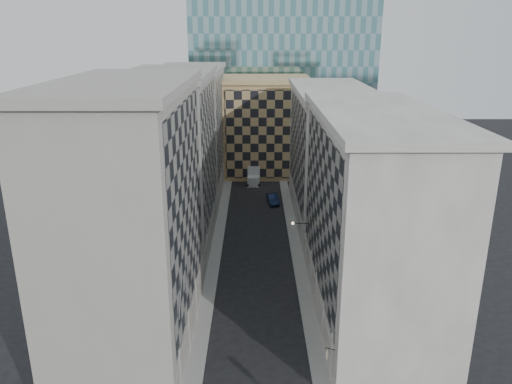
{
  "coord_description": "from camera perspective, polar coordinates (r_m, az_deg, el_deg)",
  "views": [
    {
      "loc": [
        -0.23,
        -29.59,
        27.55
      ],
      "look_at": [
        -0.08,
        15.01,
        12.95
      ],
      "focal_mm": 35.0,
      "sensor_mm": 36.0,
      "label": 1
    }
  ],
  "objects": [
    {
      "name": "church_tower",
      "position": [
        111.59,
        -0.07,
        17.82
      ],
      "size": [
        7.2,
        7.2,
        51.5
      ],
      "color": "#302A25",
      "rests_on": "ground"
    },
    {
      "name": "box_truck",
      "position": [
        93.51,
        -0.26,
        1.84
      ],
      "size": [
        2.39,
        5.64,
        3.07
      ],
      "rotation": [
        0.0,
        0.0,
        -0.02
      ],
      "color": "beige",
      "rests_on": "ground"
    },
    {
      "name": "flagpoles_left",
      "position": [
        41.0,
        -8.26,
        -10.56
      ],
      "size": [
        0.1,
        6.33,
        2.33
      ],
      "color": "gray",
      "rests_on": "ground"
    },
    {
      "name": "sidewalk_east",
      "position": [
        65.85,
        4.63,
        -6.6
      ],
      "size": [
        1.5,
        100.0,
        0.15
      ],
      "primitive_type": "cube",
      "color": "gray",
      "rests_on": "ground"
    },
    {
      "name": "bldg_left_a",
      "position": [
        44.82,
        -13.94,
        -2.98
      ],
      "size": [
        10.8,
        22.8,
        23.7
      ],
      "color": "gray",
      "rests_on": "ground"
    },
    {
      "name": "tan_block",
      "position": [
        99.18,
        1.12,
        7.6
      ],
      "size": [
        16.8,
        14.8,
        18.8
      ],
      "color": "tan",
      "rests_on": "ground"
    },
    {
      "name": "bldg_right_b",
      "position": [
        74.58,
        8.42,
        4.2
      ],
      "size": [
        10.8,
        28.8,
        19.7
      ],
      "color": "#A5A097",
      "rests_on": "ground"
    },
    {
      "name": "bracket_lamp",
      "position": [
        57.87,
        4.4,
        -3.58
      ],
      "size": [
        1.98,
        0.36,
        0.36
      ],
      "color": "black",
      "rests_on": "ground"
    },
    {
      "name": "dark_car",
      "position": [
        82.74,
        1.93,
        -0.78
      ],
      "size": [
        2.18,
        4.79,
        1.53
      ],
      "primitive_type": "imported",
      "rotation": [
        0.0,
        0.0,
        0.12
      ],
      "color": "#101C3D",
      "rests_on": "ground"
    },
    {
      "name": "shop_sign",
      "position": [
        40.7,
        8.22,
        -17.73
      ],
      "size": [
        0.75,
        0.65,
        0.76
      ],
      "rotation": [
        0.0,
        0.0,
        -0.39
      ],
      "color": "black",
      "rests_on": "ground"
    },
    {
      "name": "bldg_left_b",
      "position": [
        65.53,
        -9.55,
        3.53
      ],
      "size": [
        10.8,
        22.8,
        22.7
      ],
      "color": "gray",
      "rests_on": "ground"
    },
    {
      "name": "bldg_right_a",
      "position": [
        49.08,
        12.92,
        -2.91
      ],
      "size": [
        10.8,
        26.8,
        20.7
      ],
      "color": "#A5A097",
      "rests_on": "ground"
    },
    {
      "name": "sidewalk_west",
      "position": [
        65.81,
        -4.58,
        -6.61
      ],
      "size": [
        1.5,
        100.0,
        0.15
      ],
      "primitive_type": "cube",
      "color": "gray",
      "rests_on": "ground"
    },
    {
      "name": "bldg_left_c",
      "position": [
        86.88,
        -7.28,
        6.88
      ],
      "size": [
        10.8,
        22.8,
        21.7
      ],
      "color": "gray",
      "rests_on": "ground"
    }
  ]
}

